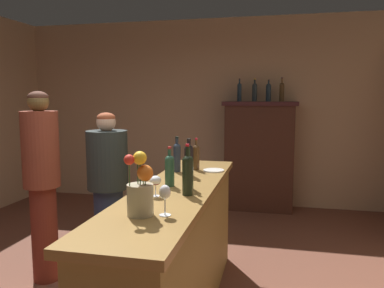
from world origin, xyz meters
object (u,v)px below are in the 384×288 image
(wine_bottle_riesling, at_px, (189,159))
(wine_bottle_pinot, at_px, (177,156))
(display_bottle_midleft, at_px, (255,91))
(wine_bottle_malbec, at_px, (189,170))
(wine_bottle_chardonnay, at_px, (196,156))
(display_bottle_center, at_px, (268,92))
(flower_arrangement, at_px, (141,190))
(display_bottle_left, at_px, (239,91))
(wine_bottle_merlot, at_px, (187,173))
(display_bottle_midright, at_px, (282,91))
(display_cabinet, at_px, (259,154))
(wine_bottle_syrah, at_px, (170,169))
(cheese_plate, at_px, (214,170))
(patron_in_navy, at_px, (108,184))
(bar_counter, at_px, (177,254))
(wine_glass_front, at_px, (155,181))
(patron_in_grey, at_px, (42,178))
(wine_glass_mid, at_px, (165,193))

(wine_bottle_riesling, bearing_deg, wine_bottle_pinot, 132.87)
(display_bottle_midleft, bearing_deg, wine_bottle_malbec, -95.35)
(wine_bottle_chardonnay, relative_size, wine_bottle_pinot, 0.93)
(wine_bottle_riesling, bearing_deg, wine_bottle_chardonnay, 89.44)
(wine_bottle_chardonnay, bearing_deg, wine_bottle_riesling, -90.56)
(display_bottle_center, bearing_deg, wine_bottle_riesling, -102.64)
(flower_arrangement, distance_m, display_bottle_left, 3.68)
(wine_bottle_merlot, xyz_separation_m, display_bottle_midright, (0.63, 3.14, 0.58))
(display_cabinet, bearing_deg, display_bottle_midleft, -180.00)
(wine_bottle_chardonnay, relative_size, display_bottle_midleft, 0.87)
(wine_bottle_malbec, bearing_deg, wine_bottle_syrah, 160.85)
(wine_bottle_pinot, bearing_deg, display_bottle_midright, 69.47)
(flower_arrangement, relative_size, display_bottle_midright, 1.06)
(display_bottle_midleft, bearing_deg, display_cabinet, 0.00)
(wine_bottle_merlot, height_order, display_bottle_midright, display_bottle_midright)
(wine_bottle_syrah, bearing_deg, wine_bottle_pinot, 99.15)
(cheese_plate, xyz_separation_m, patron_in_navy, (-1.06, 0.12, -0.20))
(display_cabinet, xyz_separation_m, wine_bottle_malbec, (-0.36, -2.98, 0.31))
(bar_counter, bearing_deg, display_bottle_midleft, 82.84)
(wine_bottle_malbec, relative_size, wine_bottle_riesling, 1.01)
(wine_glass_front, bearing_deg, cheese_plate, 75.88)
(patron_in_grey, bearing_deg, wine_glass_front, -26.22)
(wine_bottle_riesling, relative_size, wine_glass_mid, 1.81)
(wine_bottle_pinot, bearing_deg, flower_arrangement, -84.38)
(wine_bottle_malbec, distance_m, wine_bottle_merlot, 0.17)
(wine_bottle_chardonnay, height_order, wine_bottle_merlot, wine_bottle_merlot)
(wine_bottle_riesling, relative_size, display_bottle_midright, 0.92)
(wine_glass_mid, height_order, patron_in_navy, patron_in_navy)
(display_cabinet, xyz_separation_m, wine_bottle_riesling, (-0.46, -2.55, 0.32))
(bar_counter, relative_size, patron_in_grey, 1.40)
(flower_arrangement, distance_m, display_bottle_midleft, 3.69)
(flower_arrangement, distance_m, display_bottle_center, 3.72)
(wine_bottle_malbec, bearing_deg, wine_glass_front, -124.09)
(wine_bottle_chardonnay, distance_m, patron_in_grey, 1.37)
(wine_bottle_malbec, distance_m, wine_glass_front, 0.30)
(bar_counter, relative_size, display_bottle_center, 7.71)
(wine_bottle_pinot, distance_m, wine_bottle_riesling, 0.21)
(display_bottle_midright, bearing_deg, display_cabinet, -180.00)
(display_cabinet, height_order, wine_glass_mid, display_cabinet)
(wine_bottle_syrah, bearing_deg, display_bottle_midright, 74.51)
(display_cabinet, xyz_separation_m, flower_arrangement, (-0.48, -3.63, 0.32))
(wine_bottle_malbec, bearing_deg, display_bottle_midleft, 84.65)
(flower_arrangement, relative_size, patron_in_navy, 0.24)
(wine_bottle_chardonnay, xyz_separation_m, display_bottle_left, (0.16, 2.27, 0.61))
(display_bottle_midleft, bearing_deg, patron_in_navy, -120.25)
(patron_in_grey, bearing_deg, display_bottle_center, 53.76)
(wine_bottle_malbec, bearing_deg, display_bottle_left, 88.81)
(wine_bottle_chardonnay, height_order, wine_bottle_riesling, wine_bottle_riesling)
(cheese_plate, distance_m, patron_in_grey, 1.52)
(wine_bottle_merlot, bearing_deg, wine_bottle_malbec, 100.68)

